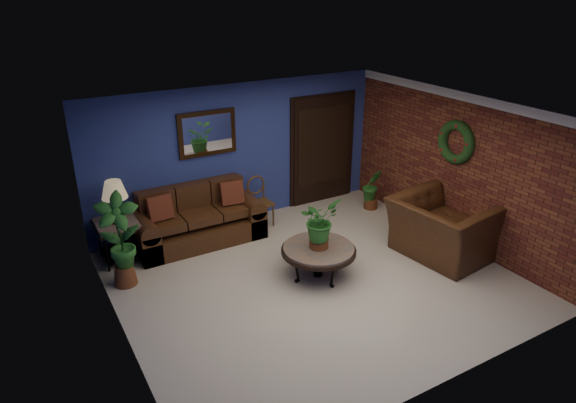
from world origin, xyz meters
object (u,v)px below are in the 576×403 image
sofa (197,223)px  armchair (442,229)px  table_lamp (115,197)px  coffee_table (319,251)px  end_table (120,230)px  side_chair (259,198)px

sofa → armchair: (3.18, -2.46, 0.16)m
table_lamp → armchair: size_ratio=0.45×
coffee_table → end_table: end_table is taller
coffee_table → side_chair: size_ratio=1.24×
side_chair → armchair: size_ratio=0.61×
armchair → end_table: bearing=54.4°
coffee_table → sofa: bearing=119.8°
coffee_table → table_lamp: (-2.42, 1.97, 0.66)m
side_chair → armchair: armchair is taller
sofa → coffee_table: size_ratio=1.92×
sofa → coffee_table: (1.15, -2.00, 0.10)m
table_lamp → coffee_table: bearing=-39.2°
coffee_table → end_table: 3.12m
sofa → table_lamp: table_lamp is taller
sofa → end_table: (-1.27, -0.03, 0.19)m
end_table → table_lamp: 0.57m
sofa → table_lamp: 1.48m
coffee_table → armchair: (2.03, -0.46, 0.05)m
table_lamp → armchair: bearing=-28.7°
side_chair → coffee_table: bearing=-93.9°
table_lamp → armchair: (4.45, -2.43, -0.60)m
armchair → table_lamp: bearing=54.4°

